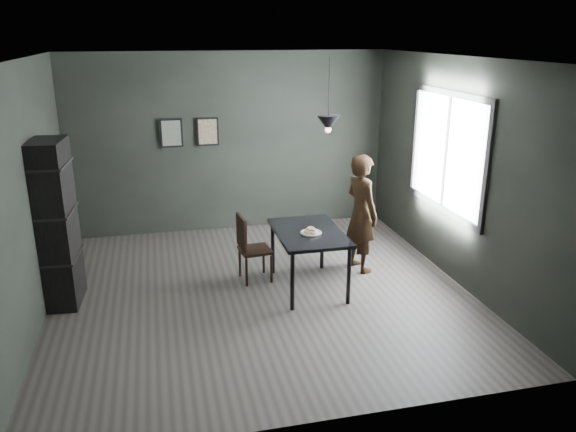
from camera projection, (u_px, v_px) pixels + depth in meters
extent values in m
plane|color=#36312E|center=(262.00, 292.00, 6.96)|extent=(5.00, 5.00, 0.00)
cube|color=black|center=(230.00, 143.00, 8.83)|extent=(5.00, 0.10, 2.80)
cube|color=silver|center=(258.00, 58.00, 6.08)|extent=(5.00, 5.00, 0.02)
cube|color=white|center=(447.00, 152.00, 7.19)|extent=(0.02, 1.80, 1.40)
cube|color=black|center=(446.00, 152.00, 7.19)|extent=(0.04, 1.96, 1.56)
cube|color=black|center=(309.00, 233.00, 6.86)|extent=(0.80, 1.20, 0.04)
cylinder|color=black|center=(292.00, 282.00, 6.41)|extent=(0.05, 0.05, 0.71)
cylinder|color=black|center=(349.00, 276.00, 6.56)|extent=(0.05, 0.05, 0.71)
cylinder|color=black|center=(273.00, 248.00, 7.40)|extent=(0.05, 0.05, 0.71)
cylinder|color=black|center=(322.00, 244.00, 7.55)|extent=(0.05, 0.05, 0.71)
cylinder|color=white|center=(311.00, 233.00, 6.77)|extent=(0.23, 0.23, 0.01)
torus|color=beige|center=(314.00, 231.00, 6.78)|extent=(0.10, 0.10, 0.04)
torus|color=beige|center=(309.00, 230.00, 6.80)|extent=(0.10, 0.10, 0.04)
torus|color=beige|center=(308.00, 232.00, 6.74)|extent=(0.10, 0.10, 0.04)
torus|color=beige|center=(313.00, 232.00, 6.73)|extent=(0.10, 0.10, 0.04)
torus|color=beige|center=(311.00, 229.00, 6.75)|extent=(0.14, 0.14, 0.05)
imported|color=black|center=(361.00, 213.00, 7.40)|extent=(0.51, 0.65, 1.58)
cube|color=black|center=(255.00, 250.00, 7.19)|extent=(0.42, 0.42, 0.04)
cube|color=black|center=(242.00, 232.00, 7.05)|extent=(0.08, 0.38, 0.42)
cylinder|color=black|center=(247.00, 273.00, 7.06)|extent=(0.03, 0.03, 0.37)
cylinder|color=black|center=(271.00, 269.00, 7.16)|extent=(0.03, 0.03, 0.37)
cylinder|color=black|center=(240.00, 263.00, 7.35)|extent=(0.03, 0.03, 0.37)
cylinder|color=black|center=(264.00, 260.00, 7.46)|extent=(0.03, 0.03, 0.37)
cube|color=black|center=(56.00, 224.00, 6.42)|extent=(0.41, 0.67, 1.95)
cylinder|color=black|center=(329.00, 90.00, 6.48)|extent=(0.01, 0.01, 0.75)
cone|color=black|center=(328.00, 123.00, 6.59)|extent=(0.28, 0.28, 0.18)
sphere|color=#FFE0B2|center=(328.00, 130.00, 6.62)|extent=(0.07, 0.07, 0.07)
cube|color=black|center=(171.00, 133.00, 8.54)|extent=(0.34, 0.03, 0.44)
cube|color=#405A50|center=(171.00, 133.00, 8.52)|extent=(0.28, 0.01, 0.38)
cube|color=black|center=(208.00, 132.00, 8.66)|extent=(0.34, 0.03, 0.44)
cube|color=brown|center=(208.00, 132.00, 8.64)|extent=(0.28, 0.01, 0.38)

